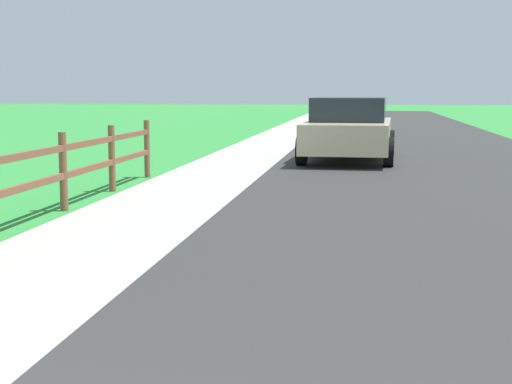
% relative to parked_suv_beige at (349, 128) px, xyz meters
% --- Properties ---
extents(ground_plane, '(120.00, 120.00, 0.00)m').
position_rel_parked_suv_beige_xyz_m(ground_plane, '(-1.64, 8.51, -0.76)').
color(ground_plane, '#2E8738').
extents(road_asphalt, '(7.00, 66.00, 0.01)m').
position_rel_parked_suv_beige_xyz_m(road_asphalt, '(1.86, 10.51, -0.76)').
color(road_asphalt, '#2E2E2E').
rests_on(road_asphalt, ground).
extents(curb_concrete, '(6.00, 66.00, 0.01)m').
position_rel_parked_suv_beige_xyz_m(curb_concrete, '(-4.64, 10.51, -0.76)').
color(curb_concrete, '#AAA69D').
rests_on(curb_concrete, ground).
extents(grass_verge, '(5.00, 66.00, 0.00)m').
position_rel_parked_suv_beige_xyz_m(grass_verge, '(-6.14, 10.51, -0.76)').
color(grass_verge, '#2E8738').
rests_on(grass_verge, ground).
extents(parked_suv_beige, '(2.29, 4.92, 1.50)m').
position_rel_parked_suv_beige_xyz_m(parked_suv_beige, '(0.00, 0.00, 0.00)').
color(parked_suv_beige, '#C6B793').
rests_on(parked_suv_beige, ground).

